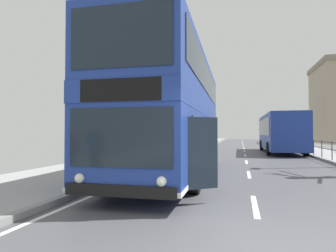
{
  "coord_description": "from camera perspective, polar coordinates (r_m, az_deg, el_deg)",
  "views": [
    {
      "loc": [
        -0.29,
        -3.92,
        1.59
      ],
      "look_at": [
        -3.05,
        6.8,
        1.87
      ],
      "focal_mm": 30.32,
      "sensor_mm": 36.0,
      "label": 1
    }
  ],
  "objects": [
    {
      "name": "ground",
      "position": [
        4.24,
        8.26,
        -22.94
      ],
      "size": [
        15.8,
        140.0,
        0.2
      ],
      "color": "#4A4A50"
    },
    {
      "name": "double_decker_bus_main",
      "position": [
        11.05,
        1.47,
        2.47
      ],
      "size": [
        3.4,
        11.29,
        4.47
      ],
      "color": "navy",
      "rests_on": "ground"
    },
    {
      "name": "background_bus_far_lane",
      "position": [
        24.62,
        21.63,
        -1.15
      ],
      "size": [
        2.76,
        10.05,
        3.03
      ],
      "color": "navy",
      "rests_on": "ground"
    }
  ]
}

